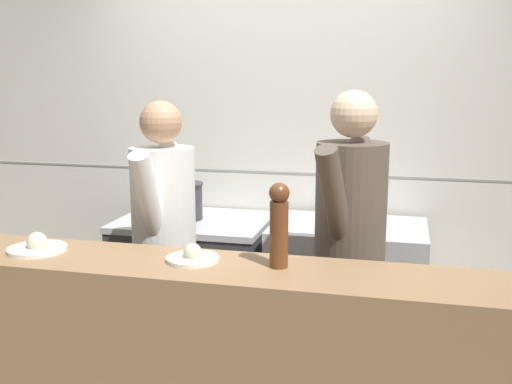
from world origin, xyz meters
TOP-DOWN VIEW (x-y plane):
  - wall_back_tiled at (0.00, 1.40)m, footprint 8.00×0.06m
  - oven_range at (-0.50, 1.00)m, footprint 0.96×0.71m
  - prep_counter at (0.50, 1.00)m, footprint 0.94×0.65m
  - pass_counter at (-0.01, -0.25)m, footprint 2.53×0.45m
  - stock_pot at (-0.56, 0.99)m, footprint 0.25×0.25m
  - plated_dish_main at (-0.82, -0.24)m, footprint 0.27×0.27m
  - plated_dish_appetiser at (-0.07, -0.22)m, footprint 0.23×0.23m
  - pepper_mill at (0.31, -0.21)m, footprint 0.09×0.09m
  - chef_head_cook at (-0.43, 0.32)m, footprint 0.36×0.73m
  - chef_sous at (0.56, 0.34)m, footprint 0.44×0.75m

SIDE VIEW (x-z plane):
  - oven_range at x=-0.50m, z-range 0.00..0.88m
  - prep_counter at x=0.50m, z-range 0.00..0.90m
  - pass_counter at x=-0.01m, z-range 0.00..1.00m
  - chef_head_cook at x=-0.43m, z-range 0.09..1.77m
  - chef_sous at x=0.56m, z-range 0.10..1.83m
  - stock_pot at x=-0.56m, z-range 0.89..1.13m
  - plated_dish_appetiser at x=-0.07m, z-range 0.98..1.06m
  - plated_dish_main at x=-0.82m, z-range 0.98..1.07m
  - pepper_mill at x=0.31m, z-range 1.01..1.37m
  - wall_back_tiled at x=0.00m, z-range 0.00..2.60m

